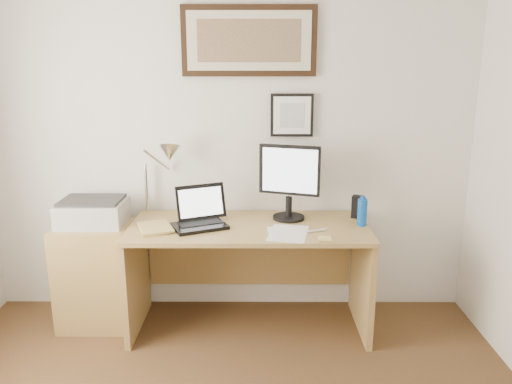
{
  "coord_description": "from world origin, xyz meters",
  "views": [
    {
      "loc": [
        0.21,
        -1.55,
        1.8
      ],
      "look_at": [
        0.2,
        1.43,
        1.03
      ],
      "focal_mm": 35.0,
      "sensor_mm": 36.0,
      "label": 1
    }
  ],
  "objects_px": {
    "book": "(140,230)",
    "laptop": "(200,217)",
    "side_cabinet": "(96,275)",
    "printer": "(93,212)",
    "water_bottle": "(362,212)",
    "lcd_monitor": "(289,179)",
    "desk": "(249,253)"
  },
  "relations": [
    {
      "from": "book",
      "to": "laptop",
      "type": "distance_m",
      "value": 0.4
    },
    {
      "from": "side_cabinet",
      "to": "printer",
      "type": "bearing_deg",
      "value": 91.17
    },
    {
      "from": "water_bottle",
      "to": "book",
      "type": "xyz_separation_m",
      "value": [
        -1.46,
        -0.12,
        -0.08
      ]
    },
    {
      "from": "water_bottle",
      "to": "printer",
      "type": "relative_size",
      "value": 0.41
    },
    {
      "from": "water_bottle",
      "to": "printer",
      "type": "height_order",
      "value": "water_bottle"
    },
    {
      "from": "water_bottle",
      "to": "laptop",
      "type": "xyz_separation_m",
      "value": [
        -1.08,
        -0.0,
        -0.03
      ]
    },
    {
      "from": "water_bottle",
      "to": "side_cabinet",
      "type": "bearing_deg",
      "value": 178.45
    },
    {
      "from": "lcd_monitor",
      "to": "printer",
      "type": "bearing_deg",
      "value": -177.87
    },
    {
      "from": "laptop",
      "to": "lcd_monitor",
      "type": "relative_size",
      "value": 0.81
    },
    {
      "from": "laptop",
      "to": "printer",
      "type": "xyz_separation_m",
      "value": [
        -0.75,
        0.09,
        0.01
      ]
    },
    {
      "from": "side_cabinet",
      "to": "lcd_monitor",
      "type": "bearing_deg",
      "value": 3.71
    },
    {
      "from": "book",
      "to": "printer",
      "type": "bearing_deg",
      "value": 150.39
    },
    {
      "from": "desk",
      "to": "laptop",
      "type": "distance_m",
      "value": 0.45
    },
    {
      "from": "side_cabinet",
      "to": "book",
      "type": "height_order",
      "value": "book"
    },
    {
      "from": "laptop",
      "to": "printer",
      "type": "distance_m",
      "value": 0.75
    },
    {
      "from": "side_cabinet",
      "to": "printer",
      "type": "xyz_separation_m",
      "value": [
        -0.0,
        0.04,
        0.45
      ]
    },
    {
      "from": "lcd_monitor",
      "to": "printer",
      "type": "height_order",
      "value": "lcd_monitor"
    },
    {
      "from": "desk",
      "to": "lcd_monitor",
      "type": "xyz_separation_m",
      "value": [
        0.28,
        0.05,
        0.53
      ]
    },
    {
      "from": "book",
      "to": "printer",
      "type": "relative_size",
      "value": 0.62
    },
    {
      "from": "desk",
      "to": "laptop",
      "type": "relative_size",
      "value": 3.81
    },
    {
      "from": "water_bottle",
      "to": "printer",
      "type": "xyz_separation_m",
      "value": [
        -1.83,
        0.09,
        -0.02
      ]
    },
    {
      "from": "water_bottle",
      "to": "laptop",
      "type": "distance_m",
      "value": 1.08
    },
    {
      "from": "book",
      "to": "desk",
      "type": "xyz_separation_m",
      "value": [
        0.7,
        0.21,
        -0.25
      ]
    },
    {
      "from": "book",
      "to": "printer",
      "type": "distance_m",
      "value": 0.43
    },
    {
      "from": "book",
      "to": "laptop",
      "type": "relative_size",
      "value": 0.65
    },
    {
      "from": "side_cabinet",
      "to": "desk",
      "type": "relative_size",
      "value": 0.46
    },
    {
      "from": "side_cabinet",
      "to": "printer",
      "type": "relative_size",
      "value": 1.66
    },
    {
      "from": "book",
      "to": "printer",
      "type": "height_order",
      "value": "printer"
    },
    {
      "from": "desk",
      "to": "laptop",
      "type": "height_order",
      "value": "laptop"
    },
    {
      "from": "side_cabinet",
      "to": "lcd_monitor",
      "type": "xyz_separation_m",
      "value": [
        1.35,
        0.09,
        0.68
      ]
    },
    {
      "from": "book",
      "to": "lcd_monitor",
      "type": "bearing_deg",
      "value": 14.82
    },
    {
      "from": "water_bottle",
      "to": "desk",
      "type": "bearing_deg",
      "value": 173.6
    }
  ]
}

